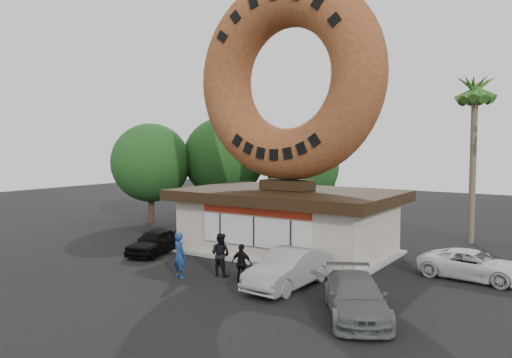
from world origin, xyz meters
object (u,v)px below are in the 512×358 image
(person_center, at_px, (220,254))
(person_right, at_px, (242,263))
(person_left, at_px, (180,255))
(car_white, at_px, (474,265))
(street_lamp, at_px, (336,161))
(car_black, at_px, (155,242))
(giant_donut, at_px, (288,78))
(donut_shop, at_px, (287,219))
(car_grey, at_px, (356,297))
(car_silver, at_px, (288,269))

(person_center, height_order, person_right, person_center)
(person_left, bearing_deg, car_white, -132.53)
(person_right, bearing_deg, person_center, -21.51)
(street_lamp, relative_size, car_black, 2.13)
(giant_donut, bearing_deg, person_right, -77.21)
(donut_shop, bearing_deg, person_left, -100.64)
(person_right, relative_size, car_grey, 0.35)
(person_right, distance_m, car_silver, 1.96)
(car_black, relative_size, car_white, 0.86)
(street_lamp, bearing_deg, car_black, -104.22)
(person_left, height_order, car_silver, person_left)
(street_lamp, relative_size, car_silver, 1.78)
(car_black, bearing_deg, person_center, -27.97)
(giant_donut, bearing_deg, person_center, -90.17)
(donut_shop, relative_size, person_right, 7.01)
(person_center, bearing_deg, car_grey, 162.95)
(street_lamp, xyz_separation_m, car_white, (10.99, -10.21, -3.87))
(person_right, height_order, car_white, person_right)
(person_center, height_order, car_white, person_center)
(person_center, height_order, car_grey, person_center)
(car_black, bearing_deg, car_silver, -21.49)
(donut_shop, distance_m, person_center, 5.68)
(car_white, bearing_deg, donut_shop, 94.46)
(donut_shop, height_order, car_white, donut_shop)
(car_black, relative_size, car_silver, 0.84)
(giant_donut, height_order, car_black, giant_donut)
(giant_donut, distance_m, car_white, 12.42)
(car_grey, bearing_deg, car_black, 135.51)
(person_left, distance_m, person_right, 2.77)
(giant_donut, xyz_separation_m, car_white, (9.13, -0.21, -8.41))
(donut_shop, xyz_separation_m, person_left, (-1.28, -6.81, -0.80))
(car_silver, bearing_deg, donut_shop, 122.62)
(car_black, bearing_deg, person_right, -27.88)
(car_white, bearing_deg, car_grey, 167.15)
(person_left, height_order, person_center, person_left)
(person_left, bearing_deg, car_black, -17.61)
(car_black, bearing_deg, donut_shop, 24.56)
(person_left, bearing_deg, giant_donut, -85.57)
(car_silver, height_order, car_white, car_silver)
(street_lamp, height_order, car_silver, street_lamp)
(car_silver, relative_size, car_white, 1.03)
(donut_shop, distance_m, car_white, 9.21)
(street_lamp, distance_m, person_left, 17.20)
(person_right, relative_size, car_silver, 0.36)
(giant_donut, distance_m, person_center, 9.86)
(donut_shop, bearing_deg, person_right, -77.17)
(donut_shop, xyz_separation_m, person_right, (1.36, -5.99, -0.97))
(street_lamp, xyz_separation_m, person_center, (1.84, -15.64, -3.55))
(car_grey, bearing_deg, car_silver, 123.98)
(car_black, height_order, car_grey, car_grey)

